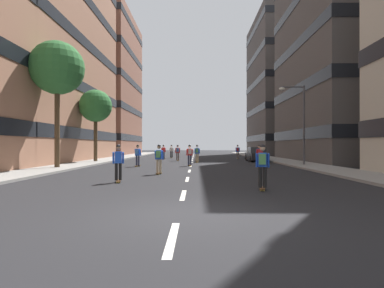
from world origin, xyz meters
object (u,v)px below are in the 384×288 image
skater_1 (163,151)px  skater_10 (138,154)px  streetlamp_right (299,116)px  skater_9 (197,152)px  skater_11 (171,150)px  street_tree_mid (57,69)px  skater_4 (260,155)px  skater_8 (178,152)px  skater_2 (263,164)px  skater_6 (190,154)px  skater_7 (238,151)px  skater_3 (159,157)px  street_tree_near (96,106)px  skater_0 (118,161)px  skater_5 (259,154)px  parked_car_near (256,155)px

skater_1 → skater_10: (-0.69, -13.32, 0.03)m
streetlamp_right → skater_1: (-12.57, 12.62, -3.15)m
skater_9 → skater_11: bearing=107.8°
street_tree_mid → skater_9: bearing=40.0°
skater_4 → skater_8: (-6.84, 10.65, 0.03)m
street_tree_mid → skater_2: 17.52m
skater_6 → skater_11: (-2.77, 15.72, 0.00)m
skater_1 → skater_7: same height
skater_3 → streetlamp_right: bearing=34.1°
street_tree_near → streetlamp_right: size_ratio=1.10×
skater_0 → skater_7: (9.03, 25.84, 0.03)m
street_tree_near → skater_3: bearing=-57.9°
streetlamp_right → skater_5: 4.57m
skater_3 → skater_5: bearing=45.0°
skater_8 → skater_3: bearing=-90.6°
skater_5 → skater_6: 5.76m
skater_0 → skater_11: size_ratio=1.00×
street_tree_mid → streetlamp_right: bearing=10.1°
street_tree_near → skater_5: (15.31, -5.13, -4.64)m
parked_car_near → skater_0: (-10.10, -18.80, 0.29)m
streetlamp_right → skater_7: size_ratio=3.65×
skater_10 → street_tree_mid: bearing=-154.0°
street_tree_near → skater_8: size_ratio=4.02×
street_tree_near → skater_9: 11.18m
skater_0 → skater_9: size_ratio=1.00×
skater_1 → skater_11: 3.30m
skater_0 → skater_10: 10.60m
skater_2 → skater_3: same height
skater_3 → skater_10: 7.04m
street_tree_near → skater_6: (9.56, -5.17, -4.61)m
skater_1 → skater_8: bearing=-64.2°
skater_2 → skater_6: same height
skater_4 → skater_6: (-5.34, 2.31, 0.03)m
skater_0 → skater_2: same height
skater_10 → skater_6: bearing=11.0°
skater_11 → streetlamp_right: bearing=-53.2°
skater_0 → skater_11: 27.08m
skater_6 → skater_8: 8.48m
streetlamp_right → parked_car_near: bearing=105.3°
skater_6 → skater_9: bearing=82.9°
skater_5 → skater_9: 7.21m
street_tree_near → skater_11: size_ratio=4.02×
skater_2 → skater_11: 30.07m
skater_6 → skater_8: (-1.50, 8.35, 0.00)m
skater_7 → skater_10: 18.34m
skater_6 → skater_10: size_ratio=1.00×
street_tree_mid → skater_0: street_tree_mid is taller
streetlamp_right → skater_4: streetlamp_right is taller
street_tree_near → skater_3: street_tree_near is taller
streetlamp_right → skater_3: streetlamp_right is taller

